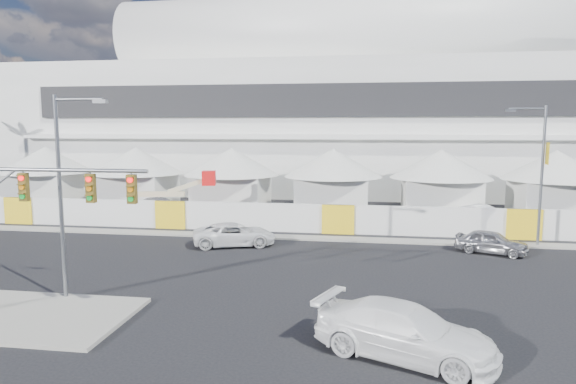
# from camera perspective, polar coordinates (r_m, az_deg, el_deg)

# --- Properties ---
(ground) EXTENTS (160.00, 160.00, 0.00)m
(ground) POSITION_cam_1_polar(r_m,az_deg,el_deg) (22.85, -12.13, -11.52)
(ground) COLOR black
(ground) RESTS_ON ground
(median_island) EXTENTS (10.00, 5.00, 0.15)m
(median_island) POSITION_cam_1_polar(r_m,az_deg,el_deg) (23.22, -29.20, -11.80)
(median_island) COLOR gray
(median_island) RESTS_ON ground
(far_curb) EXTENTS (80.00, 1.20, 0.12)m
(far_curb) POSITION_cam_1_polar(r_m,az_deg,el_deg) (35.60, 28.60, -5.34)
(far_curb) COLOR gray
(far_curb) RESTS_ON ground
(stadium) EXTENTS (80.00, 24.80, 21.98)m
(stadium) POSITION_cam_1_polar(r_m,az_deg,el_deg) (61.71, 9.66, 9.21)
(stadium) COLOR silver
(stadium) RESTS_ON ground
(tent_row) EXTENTS (53.40, 8.40, 5.40)m
(tent_row) POSITION_cam_1_polar(r_m,az_deg,el_deg) (44.97, -0.71, 2.01)
(tent_row) COLOR silver
(tent_row) RESTS_ON ground
(hoarding_fence) EXTENTS (70.00, 0.25, 2.00)m
(hoarding_fence) POSITION_cam_1_polar(r_m,az_deg,el_deg) (35.29, 5.59, -3.02)
(hoarding_fence) COLOR silver
(hoarding_fence) RESTS_ON ground
(sedan_silver) EXTENTS (2.99, 4.29, 1.36)m
(sedan_silver) POSITION_cam_1_polar(r_m,az_deg,el_deg) (31.98, 21.65, -5.18)
(sedan_silver) COLOR #9D9DA2
(sedan_silver) RESTS_ON ground
(pickup_curb) EXTENTS (3.76, 5.52, 1.40)m
(pickup_curb) POSITION_cam_1_polar(r_m,az_deg,el_deg) (31.81, -5.95, -4.71)
(pickup_curb) COLOR white
(pickup_curb) RESTS_ON ground
(pickup_near) EXTENTS (4.37, 6.28, 1.69)m
(pickup_near) POSITION_cam_1_polar(r_m,az_deg,el_deg) (17.29, 12.85, -14.85)
(pickup_near) COLOR white
(pickup_near) RESTS_ON ground
(lot_car_a) EXTENTS (4.13, 4.27, 1.45)m
(lot_car_a) POSITION_cam_1_polar(r_m,az_deg,el_deg) (40.95, 20.82, -2.42)
(lot_car_a) COLOR silver
(lot_car_a) RESTS_ON ground
(lot_car_c) EXTENTS (3.56, 5.49, 1.48)m
(lot_car_c) POSITION_cam_1_polar(r_m,az_deg,el_deg) (43.56, -13.78, -1.57)
(lot_car_c) COLOR #A3A2A7
(lot_car_c) RESTS_ON ground
(traffic_mast) EXTENTS (7.67, 0.62, 6.38)m
(traffic_mast) POSITION_cam_1_polar(r_m,az_deg,el_deg) (21.88, -28.55, -3.08)
(traffic_mast) COLOR slate
(traffic_mast) RESTS_ON median_island
(streetlight_median) EXTENTS (2.33, 0.23, 8.43)m
(streetlight_median) POSITION_cam_1_polar(r_m,az_deg,el_deg) (23.07, -23.57, 0.93)
(streetlight_median) COLOR gray
(streetlight_median) RESTS_ON median_island
(streetlight_curb) EXTENTS (2.53, 0.57, 8.54)m
(streetlight_curb) POSITION_cam_1_polar(r_m,az_deg,el_deg) (34.32, 26.11, 2.64)
(streetlight_curb) COLOR slate
(streetlight_curb) RESTS_ON ground
(boom_lift) EXTENTS (7.93, 2.52, 3.93)m
(boom_lift) POSITION_cam_1_polar(r_m,az_deg,el_deg) (40.41, -15.12, -1.84)
(boom_lift) COLOR red
(boom_lift) RESTS_ON ground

